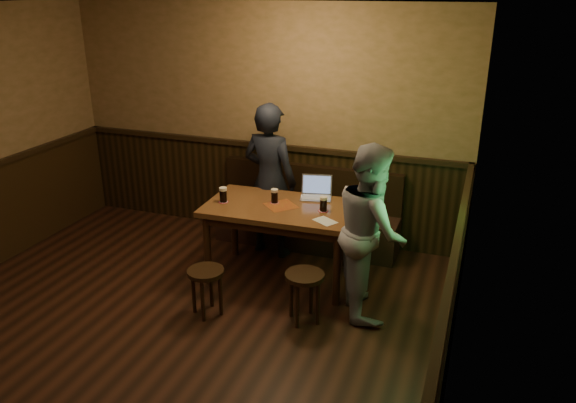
{
  "coord_description": "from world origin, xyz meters",
  "views": [
    {
      "loc": [
        2.55,
        -3.18,
        2.97
      ],
      "look_at": [
        0.77,
        1.75,
        0.93
      ],
      "focal_mm": 35.0,
      "sensor_mm": 36.0,
      "label": 1
    }
  ],
  "objects_px": {
    "stool_right": "(305,283)",
    "person_suit": "(270,181)",
    "stool_left": "(206,279)",
    "pint_left": "(223,195)",
    "pint_mid": "(275,196)",
    "laptop": "(316,192)",
    "bench": "(307,220)",
    "pub_table": "(281,215)",
    "pint_right": "(323,204)",
    "person_grey": "(371,230)"
  },
  "relations": [
    {
      "from": "stool_right",
      "to": "laptop",
      "type": "bearing_deg",
      "value": 101.94
    },
    {
      "from": "bench",
      "to": "pint_mid",
      "type": "relative_size",
      "value": 14.32
    },
    {
      "from": "stool_right",
      "to": "laptop",
      "type": "height_order",
      "value": "laptop"
    },
    {
      "from": "pint_left",
      "to": "stool_left",
      "type": "bearing_deg",
      "value": -76.76
    },
    {
      "from": "bench",
      "to": "pint_right",
      "type": "height_order",
      "value": "pint_right"
    },
    {
      "from": "stool_right",
      "to": "person_suit",
      "type": "bearing_deg",
      "value": 123.59
    },
    {
      "from": "bench",
      "to": "laptop",
      "type": "relative_size",
      "value": 5.92
    },
    {
      "from": "pint_right",
      "to": "person_suit",
      "type": "height_order",
      "value": "person_suit"
    },
    {
      "from": "pint_left",
      "to": "person_grey",
      "type": "relative_size",
      "value": 0.1
    },
    {
      "from": "stool_right",
      "to": "person_grey",
      "type": "height_order",
      "value": "person_grey"
    },
    {
      "from": "bench",
      "to": "laptop",
      "type": "bearing_deg",
      "value": -63.27
    },
    {
      "from": "stool_left",
      "to": "pint_left",
      "type": "height_order",
      "value": "pint_left"
    },
    {
      "from": "bench",
      "to": "person_grey",
      "type": "distance_m",
      "value": 1.64
    },
    {
      "from": "stool_left",
      "to": "laptop",
      "type": "xyz_separation_m",
      "value": [
        0.68,
        1.28,
        0.52
      ]
    },
    {
      "from": "bench",
      "to": "stool_left",
      "type": "xyz_separation_m",
      "value": [
        -0.41,
        -1.81,
        0.06
      ]
    },
    {
      "from": "pint_left",
      "to": "laptop",
      "type": "bearing_deg",
      "value": 28.14
    },
    {
      "from": "pub_table",
      "to": "pint_right",
      "type": "height_order",
      "value": "pint_right"
    },
    {
      "from": "pint_right",
      "to": "person_suit",
      "type": "distance_m",
      "value": 0.95
    },
    {
      "from": "pint_mid",
      "to": "person_suit",
      "type": "distance_m",
      "value": 0.54
    },
    {
      "from": "stool_left",
      "to": "stool_right",
      "type": "xyz_separation_m",
      "value": [
        0.91,
        0.2,
        0.02
      ]
    },
    {
      "from": "pub_table",
      "to": "stool_right",
      "type": "height_order",
      "value": "pub_table"
    },
    {
      "from": "pint_right",
      "to": "laptop",
      "type": "bearing_deg",
      "value": 117.48
    },
    {
      "from": "pub_table",
      "to": "pint_left",
      "type": "bearing_deg",
      "value": -172.09
    },
    {
      "from": "laptop",
      "to": "pint_mid",
      "type": "bearing_deg",
      "value": -151.72
    },
    {
      "from": "bench",
      "to": "pub_table",
      "type": "height_order",
      "value": "bench"
    },
    {
      "from": "pint_mid",
      "to": "person_grey",
      "type": "xyz_separation_m",
      "value": [
        1.09,
        -0.35,
        -0.08
      ]
    },
    {
      "from": "person_suit",
      "to": "person_grey",
      "type": "xyz_separation_m",
      "value": [
        1.34,
        -0.84,
        -0.06
      ]
    },
    {
      "from": "person_suit",
      "to": "pint_right",
      "type": "bearing_deg",
      "value": 155.08
    },
    {
      "from": "bench",
      "to": "stool_right",
      "type": "distance_m",
      "value": 1.68
    },
    {
      "from": "laptop",
      "to": "pint_right",
      "type": "bearing_deg",
      "value": -74.95
    },
    {
      "from": "pint_right",
      "to": "laptop",
      "type": "distance_m",
      "value": 0.4
    },
    {
      "from": "stool_left",
      "to": "pint_left",
      "type": "relative_size",
      "value": 2.9
    },
    {
      "from": "laptop",
      "to": "pint_left",
      "type": "bearing_deg",
      "value": -164.29
    },
    {
      "from": "pint_right",
      "to": "laptop",
      "type": "height_order",
      "value": "laptop"
    },
    {
      "from": "laptop",
      "to": "person_suit",
      "type": "bearing_deg",
      "value": 151.23
    },
    {
      "from": "stool_right",
      "to": "person_grey",
      "type": "bearing_deg",
      "value": 39.04
    },
    {
      "from": "pint_left",
      "to": "person_suit",
      "type": "height_order",
      "value": "person_suit"
    },
    {
      "from": "stool_left",
      "to": "stool_right",
      "type": "relative_size",
      "value": 0.95
    },
    {
      "from": "pint_left",
      "to": "pint_mid",
      "type": "bearing_deg",
      "value": 17.08
    },
    {
      "from": "stool_left",
      "to": "laptop",
      "type": "height_order",
      "value": "laptop"
    },
    {
      "from": "stool_right",
      "to": "person_suit",
      "type": "height_order",
      "value": "person_suit"
    },
    {
      "from": "pint_right",
      "to": "stool_left",
      "type": "bearing_deg",
      "value": -133.29
    },
    {
      "from": "pint_left",
      "to": "laptop",
      "type": "relative_size",
      "value": 0.44
    },
    {
      "from": "pub_table",
      "to": "person_grey",
      "type": "bearing_deg",
      "value": -18.41
    },
    {
      "from": "pub_table",
      "to": "person_grey",
      "type": "distance_m",
      "value": 1.05
    },
    {
      "from": "bench",
      "to": "person_grey",
      "type": "bearing_deg",
      "value": -49.92
    },
    {
      "from": "pub_table",
      "to": "person_suit",
      "type": "xyz_separation_m",
      "value": [
        -0.33,
        0.54,
        0.17
      ]
    },
    {
      "from": "pint_left",
      "to": "pint_right",
      "type": "bearing_deg",
      "value": 6.09
    },
    {
      "from": "pint_right",
      "to": "bench",
      "type": "bearing_deg",
      "value": 117.03
    },
    {
      "from": "stool_right",
      "to": "pint_mid",
      "type": "bearing_deg",
      "value": 127.54
    }
  ]
}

